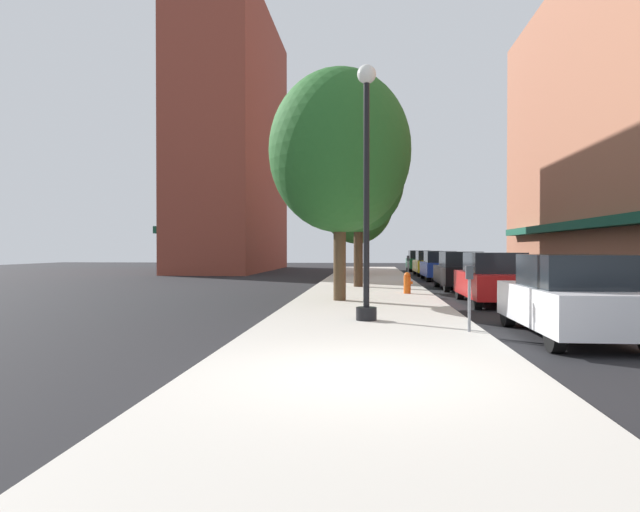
{
  "coord_description": "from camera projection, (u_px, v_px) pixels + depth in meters",
  "views": [
    {
      "loc": [
        0.07,
        -7.26,
        1.77
      ],
      "look_at": [
        -2.08,
        16.56,
        1.47
      ],
      "focal_mm": 30.87,
      "sensor_mm": 36.0,
      "label": 1
    }
  ],
  "objects": [
    {
      "name": "car_red",
      "position": [
        493.0,
        279.0,
        17.57
      ],
      "size": [
        1.8,
        4.3,
        1.66
      ],
      "rotation": [
        0.0,
        0.0,
        0.0
      ],
      "color": "black",
      "rests_on": "ground"
    },
    {
      "name": "tree_far",
      "position": [
        340.0,
        151.0,
        17.62
      ],
      "size": [
        4.55,
        4.55,
        7.42
      ],
      "color": "#4C3823",
      "rests_on": "sidewalk_slab"
    },
    {
      "name": "parking_meter_near",
      "position": [
        408.0,
        265.0,
        28.3
      ],
      "size": [
        0.14,
        0.09,
        1.31
      ],
      "color": "slate",
      "rests_on": "sidewalk_slab"
    },
    {
      "name": "car_green",
      "position": [
        419.0,
        261.0,
        43.89
      ],
      "size": [
        1.8,
        4.3,
        1.66
      ],
      "rotation": [
        0.0,
        0.0,
        0.01
      ],
      "color": "black",
      "rests_on": "ground"
    },
    {
      "name": "fire_hydrant",
      "position": [
        407.0,
        283.0,
        20.36
      ],
      "size": [
        0.33,
        0.26,
        0.79
      ],
      "color": "#E05614",
      "rests_on": "sidewalk_slab"
    },
    {
      "name": "car_black",
      "position": [
        460.0,
        271.0,
        23.99
      ],
      "size": [
        1.8,
        4.3,
        1.66
      ],
      "rotation": [
        0.0,
        0.0,
        0.03
      ],
      "color": "black",
      "rests_on": "ground"
    },
    {
      "name": "car_yellow",
      "position": [
        429.0,
        263.0,
        36.67
      ],
      "size": [
        1.8,
        4.3,
        1.66
      ],
      "rotation": [
        0.0,
        0.0,
        -0.02
      ],
      "color": "black",
      "rests_on": "ground"
    },
    {
      "name": "building_far_background",
      "position": [
        234.0,
        144.0,
        44.97
      ],
      "size": [
        6.8,
        18.0,
        20.86
      ],
      "color": "brown",
      "rests_on": "ground"
    },
    {
      "name": "lamppost",
      "position": [
        366.0,
        187.0,
        12.69
      ],
      "size": [
        0.48,
        0.48,
        5.9
      ],
      "color": "black",
      "rests_on": "sidewalk_slab"
    },
    {
      "name": "sidewalk_slab",
      "position": [
        368.0,
        285.0,
        26.18
      ],
      "size": [
        4.8,
        50.0,
        0.12
      ],
      "primitive_type": "cube",
      "color": "#B7B2A8",
      "rests_on": "ground"
    },
    {
      "name": "car_blue",
      "position": [
        439.0,
        266.0,
        31.04
      ],
      "size": [
        1.8,
        4.3,
        1.66
      ],
      "rotation": [
        0.0,
        0.0,
        0.02
      ],
      "color": "black",
      "rests_on": "ground"
    },
    {
      "name": "car_white",
      "position": [
        569.0,
        298.0,
        10.84
      ],
      "size": [
        1.8,
        4.3,
        1.66
      ],
      "rotation": [
        0.0,
        0.0,
        -0.04
      ],
      "color": "black",
      "rests_on": "ground"
    },
    {
      "name": "parking_meter_far",
      "position": [
        469.0,
        290.0,
        10.94
      ],
      "size": [
        0.14,
        0.09,
        1.31
      ],
      "color": "slate",
      "rests_on": "sidewalk_slab"
    },
    {
      "name": "tree_near",
      "position": [
        358.0,
        180.0,
        24.06
      ],
      "size": [
        4.01,
        4.01,
        6.99
      ],
      "color": "#422D1E",
      "rests_on": "sidewalk_slab"
    },
    {
      "name": "ground_plane",
      "position": [
        457.0,
        288.0,
        24.83
      ],
      "size": [
        90.0,
        90.0,
        0.0
      ],
      "primitive_type": "plane",
      "color": "black"
    },
    {
      "name": "tree_mid",
      "position": [
        357.0,
        202.0,
        35.49
      ],
      "size": [
        4.75,
        4.75,
        7.46
      ],
      "color": "#422D1E",
      "rests_on": "sidewalk_slab"
    }
  ]
}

